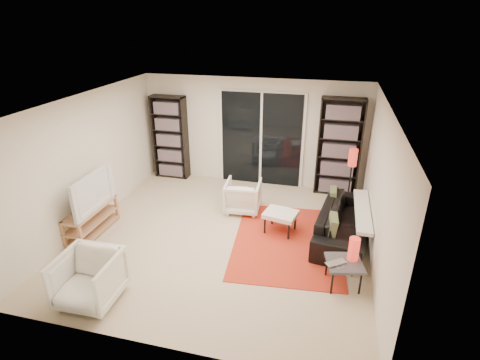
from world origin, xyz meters
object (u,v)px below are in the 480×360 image
Objects in this scene: sofa at (344,222)px; ottoman at (281,215)px; side_table at (344,264)px; bookshelf_left at (170,137)px; floor_lamp at (352,164)px; tv_stand at (92,219)px; armchair_back at (243,196)px; armchair_front at (89,279)px; bookshelf_right at (339,148)px.

ottoman is at bearing 103.88° from sofa.
sofa is 1.34m from side_table.
bookshelf_left reaches higher than floor_lamp.
side_table is (4.37, -0.39, 0.09)m from tv_stand.
ottoman is (2.92, -1.92, -0.63)m from bookshelf_left.
tv_stand is 4.49m from sofa.
armchair_back is 1.17× the size of side_table.
sofa is 2.56× the size of armchair_front.
armchair_front is 3.55m from side_table.
sofa is 1.12m from ottoman.
floor_lamp is at bearing 87.87° from side_table.
armchair_front is (0.66, -4.32, -0.61)m from bookshelf_left.
armchair_back is at bearing -143.90° from bookshelf_right.
bookshelf_right is 3.23m from side_table.
floor_lamp is (0.26, -0.66, -0.10)m from bookshelf_right.
armchair_back is (-1.96, 0.52, 0.02)m from sofa.
floor_lamp is (2.04, 0.64, 0.63)m from armchair_back.
side_table is at bearing 132.20° from armchair_back.
bookshelf_left is 3.29× the size of side_table.
bookshelf_right reaches higher than ottoman.
bookshelf_right is at bearing -0.00° from bookshelf_left.
sofa reaches higher than side_table.
bookshelf_right is 1.03× the size of sofa.
bookshelf_left is at bearing 82.66° from tv_stand.
tv_stand is 1.85× the size of ottoman.
floor_lamp is (0.09, 2.49, 0.59)m from side_table.
ottoman is 1.08× the size of side_table.
bookshelf_left is 3.04× the size of ottoman.
bookshelf_right reaches higher than armchair_back.
tv_stand is at bearing 174.94° from side_table.
sofa is at bearing 12.19° from tv_stand.
sofa is at bearing 89.28° from side_table.
sofa is 1.33m from floor_lamp.
armchair_back is at bearing 143.35° from ottoman.
tv_stand is 0.58× the size of sofa.
armchair_front reaches higher than armchair_back.
bookshelf_left is 2.45× the size of armchair_front.
floor_lamp is (1.19, 1.27, 0.60)m from ottoman.
tv_stand reaches higher than ottoman.
side_table is at bearing -48.16° from ottoman.
floor_lamp is at bearing -9.07° from bookshelf_left.
sofa is at bearing 161.04° from armchair_back.
tv_stand is at bearing -97.34° from bookshelf_left.
bookshelf_left is at bearing -36.07° from armchair_back.
ottoman and side_table have the same top height.
bookshelf_left is 2.81× the size of armchair_back.
sofa is at bearing -93.75° from floor_lamp.
bookshelf_left is 5.14m from side_table.
ottoman is at bearing 45.76° from armchair_front.
bookshelf_right reaches higher than floor_lamp.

